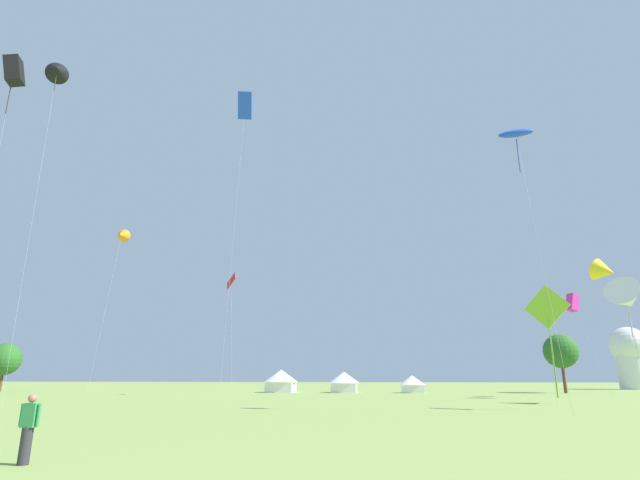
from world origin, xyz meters
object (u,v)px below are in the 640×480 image
(kite_blue_box, at_px, (245,106))
(kite_black_box, at_px, (14,71))
(kite_magenta_box, at_px, (572,303))
(kite_white_delta, at_px, (627,298))
(kite_yellow_delta, at_px, (605,271))
(festival_tent_right, at_px, (412,383))
(kite_red_diamond, at_px, (231,281))
(kite_black_delta, at_px, (57,71))
(kite_blue_parafoil, at_px, (516,134))
(observatory_dome, at_px, (630,354))
(tree_distant_left, at_px, (561,351))
(tree_distant_right, at_px, (5,359))
(kite_lime_diamond, at_px, (547,311))
(person_spectator, at_px, (28,430))
(kite_orange_delta, at_px, (122,235))
(festival_tent_left, at_px, (281,380))
(festival_tent_center, at_px, (344,381))

(kite_blue_box, bearing_deg, kite_black_box, -143.79)
(kite_magenta_box, relative_size, kite_white_delta, 1.09)
(kite_yellow_delta, bearing_deg, festival_tent_right, 137.26)
(kite_red_diamond, bearing_deg, kite_black_delta, -119.70)
(kite_white_delta, relative_size, kite_red_diamond, 0.69)
(kite_blue_parafoil, relative_size, kite_black_box, 0.70)
(kite_black_delta, distance_m, observatory_dome, 96.97)
(kite_blue_box, bearing_deg, tree_distant_left, 38.52)
(kite_black_delta, height_order, tree_distant_right, kite_black_delta)
(kite_magenta_box, height_order, kite_yellow_delta, kite_yellow_delta)
(kite_lime_diamond, height_order, kite_yellow_delta, kite_yellow_delta)
(kite_magenta_box, bearing_deg, person_spectator, -123.62)
(kite_black_delta, height_order, kite_black_box, kite_black_delta)
(kite_black_box, bearing_deg, kite_yellow_delta, 22.49)
(tree_distant_right, bearing_deg, kite_blue_box, -30.59)
(kite_magenta_box, bearing_deg, kite_blue_box, -156.68)
(person_spectator, bearing_deg, observatory_dome, 57.64)
(kite_blue_parafoil, bearing_deg, kite_black_box, -177.80)
(kite_orange_delta, distance_m, kite_blue_parafoil, 45.53)
(kite_magenta_box, xyz_separation_m, observatory_dome, (21.93, 36.88, -4.24))
(kite_black_box, height_order, tree_distant_left, kite_black_box)
(festival_tent_right, bearing_deg, kite_yellow_delta, -42.74)
(kite_blue_box, distance_m, kite_black_delta, 18.38)
(festival_tent_left, xyz_separation_m, tree_distant_right, (-42.04, -2.29, 2.94))
(kite_blue_box, bearing_deg, kite_blue_parafoil, -24.00)
(kite_lime_diamond, bearing_deg, kite_black_box, -173.95)
(kite_orange_delta, relative_size, kite_black_delta, 0.61)
(kite_yellow_delta, bearing_deg, kite_black_delta, -163.97)
(kite_magenta_box, bearing_deg, kite_lime_diamond, -113.87)
(tree_distant_right, bearing_deg, tree_distant_left, 3.09)
(kite_black_box, bearing_deg, tree_distant_left, 37.84)
(kite_lime_diamond, distance_m, kite_red_diamond, 38.64)
(kite_black_delta, bearing_deg, kite_yellow_delta, 16.03)
(festival_tent_center, bearing_deg, kite_magenta_box, -25.66)
(kite_black_delta, relative_size, festival_tent_right, 8.95)
(festival_tent_left, height_order, tree_distant_right, tree_distant_right)
(kite_blue_parafoil, relative_size, festival_tent_left, 4.02)
(kite_magenta_box, distance_m, kite_orange_delta, 53.27)
(kite_lime_diamond, relative_size, kite_blue_parafoil, 0.44)
(person_spectator, distance_m, observatory_dome, 98.26)
(person_spectator, relative_size, observatory_dome, 0.16)
(kite_white_delta, distance_m, festival_tent_right, 32.85)
(person_spectator, bearing_deg, festival_tent_center, 86.64)
(kite_blue_box, height_order, tree_distant_right, kite_blue_box)
(kite_white_delta, relative_size, festival_tent_right, 2.89)
(festival_tent_left, height_order, tree_distant_left, tree_distant_left)
(festival_tent_left, bearing_deg, festival_tent_center, 0.00)
(person_spectator, xyz_separation_m, festival_tent_right, (12.91, 59.03, 0.45))
(kite_yellow_delta, distance_m, festival_tent_center, 35.89)
(festival_tent_left, distance_m, observatory_dome, 62.96)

